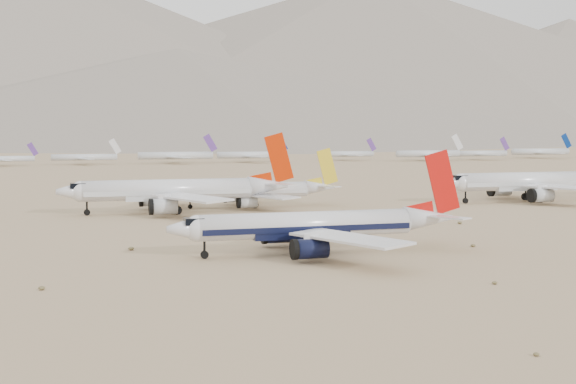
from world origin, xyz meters
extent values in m
plane|color=#9A8159|center=(0.00, 0.00, 0.00)|extent=(7000.00, 7000.00, 0.00)
cylinder|color=silver|center=(-4.50, 2.60, 4.66)|extent=(34.30, 4.05, 4.05)
cube|color=black|center=(-4.50, 2.60, 4.16)|extent=(33.61, 4.12, 0.91)
sphere|color=silver|center=(-21.65, 2.60, 4.66)|extent=(4.05, 4.05, 4.05)
cube|color=black|center=(-22.26, 2.60, 5.78)|extent=(2.84, 2.64, 1.01)
cone|color=silver|center=(16.70, 2.60, 4.97)|extent=(8.57, 4.05, 4.05)
cube|color=silver|center=(-1.85, -9.43, 3.95)|extent=(13.25, 20.87, 0.63)
cube|color=silver|center=(18.37, -1.34, 5.47)|extent=(5.44, 7.12, 0.24)
cylinder|color=black|center=(-6.40, -5.83, 2.12)|extent=(4.76, 2.92, 2.92)
cube|color=silver|center=(-1.85, 14.63, 3.95)|extent=(13.25, 20.87, 0.63)
cube|color=silver|center=(18.37, 6.55, 5.47)|extent=(5.44, 7.12, 0.24)
cylinder|color=black|center=(-6.40, 11.03, 2.12)|extent=(4.76, 2.92, 2.92)
cube|color=#BF0E09|center=(19.08, 2.60, 10.88)|extent=(6.50, 0.32, 10.71)
cylinder|color=black|center=(-20.64, 2.60, 0.61)|extent=(1.22, 0.51, 1.22)
cylinder|color=black|center=(-3.07, -0.23, 0.85)|extent=(1.70, 1.01, 1.70)
cylinder|color=black|center=(-3.07, 5.44, 0.85)|extent=(1.70, 1.01, 1.70)
cylinder|color=silver|center=(80.70, 71.27, 5.55)|extent=(39.80, 4.82, 4.82)
cube|color=silver|center=(80.70, 71.27, 4.95)|extent=(39.01, 4.90, 1.09)
sphere|color=silver|center=(60.80, 71.27, 5.55)|extent=(4.82, 4.82, 4.82)
cube|color=black|center=(60.07, 71.27, 6.88)|extent=(3.38, 3.14, 1.21)
cube|color=silver|center=(83.77, 57.25, 4.70)|extent=(15.37, 24.23, 0.75)
cylinder|color=silver|center=(78.49, 61.43, 2.53)|extent=(5.53, 3.47, 3.47)
cube|color=silver|center=(83.77, 85.29, 4.70)|extent=(15.37, 24.23, 0.75)
cylinder|color=silver|center=(78.49, 81.11, 2.53)|extent=(5.53, 3.47, 3.47)
cylinder|color=black|center=(62.00, 71.27, 0.72)|extent=(1.45, 0.60, 1.45)
cylinder|color=black|center=(82.36, 67.89, 1.01)|extent=(2.03, 1.21, 2.03)
cylinder|color=black|center=(82.36, 74.65, 1.01)|extent=(2.03, 1.21, 2.03)
cylinder|color=silver|center=(4.74, 78.09, 4.30)|extent=(30.79, 3.74, 3.74)
cube|color=silver|center=(4.74, 78.09, 3.84)|extent=(30.17, 3.80, 0.84)
sphere|color=silver|center=(-10.66, 78.09, 4.30)|extent=(3.74, 3.74, 3.74)
cube|color=black|center=(-11.22, 78.09, 5.33)|extent=(2.62, 2.43, 0.94)
cone|color=silver|center=(23.77, 78.09, 4.58)|extent=(7.70, 3.74, 3.74)
cube|color=silver|center=(7.12, 67.24, 3.65)|extent=(11.89, 18.74, 0.58)
cube|color=silver|center=(25.26, 74.54, 5.05)|extent=(4.89, 6.39, 0.22)
cylinder|color=silver|center=(3.03, 70.47, 1.96)|extent=(4.28, 2.69, 2.69)
cube|color=silver|center=(7.12, 88.94, 3.65)|extent=(11.89, 18.74, 0.58)
cube|color=silver|center=(25.26, 81.64, 5.05)|extent=(4.89, 6.39, 0.22)
cylinder|color=silver|center=(3.03, 85.71, 1.96)|extent=(4.28, 2.69, 2.69)
cube|color=gold|center=(25.91, 78.09, 9.92)|extent=(5.84, 0.30, 9.62)
cylinder|color=black|center=(-9.72, 78.09, 0.56)|extent=(1.12, 0.47, 1.12)
cylinder|color=black|center=(6.02, 75.47, 0.79)|extent=(1.57, 0.94, 1.57)
cylinder|color=black|center=(6.02, 80.71, 0.79)|extent=(1.57, 0.94, 1.57)
cylinder|color=silver|center=(-16.31, 69.83, 5.50)|extent=(39.13, 4.78, 4.78)
cube|color=silver|center=(-16.31, 69.83, 4.90)|extent=(38.35, 4.85, 1.08)
sphere|color=silver|center=(-35.87, 69.83, 5.50)|extent=(4.78, 4.78, 4.78)
cube|color=black|center=(-36.59, 69.83, 6.81)|extent=(3.35, 3.11, 1.20)
cone|color=silver|center=(7.88, 69.83, 5.86)|extent=(9.78, 4.78, 4.78)
cube|color=silver|center=(-13.29, 56.03, 4.66)|extent=(15.11, 23.81, 0.74)
cube|color=silver|center=(9.78, 65.31, 6.46)|extent=(6.21, 8.12, 0.29)
cylinder|color=silver|center=(-18.48, 60.14, 2.51)|extent=(5.43, 3.44, 3.44)
cube|color=silver|center=(-13.29, 83.63, 4.66)|extent=(15.11, 23.81, 0.74)
cube|color=silver|center=(9.78, 74.35, 6.46)|extent=(6.21, 8.12, 0.29)
cylinder|color=silver|center=(-18.48, 79.53, 2.51)|extent=(5.43, 3.44, 3.44)
cube|color=#C22300|center=(10.59, 69.83, 12.64)|extent=(7.42, 0.38, 12.22)
cylinder|color=black|center=(-34.68, 69.83, 0.72)|extent=(1.43, 0.60, 1.43)
cylinder|color=black|center=(-14.68, 66.48, 1.00)|extent=(2.01, 1.20, 2.01)
cylinder|color=black|center=(-14.68, 73.18, 1.00)|extent=(2.01, 1.20, 2.01)
cylinder|color=silver|center=(-63.97, 327.59, 3.87)|extent=(29.66, 2.93, 2.93)
cube|color=#58328A|center=(-50.01, 327.59, 8.82)|extent=(5.91, 0.29, 7.44)
cube|color=silver|center=(-63.97, 319.91, 3.43)|extent=(7.82, 13.66, 0.29)
cube|color=silver|center=(-63.97, 335.27, 3.43)|extent=(7.82, 13.66, 0.29)
cylinder|color=silver|center=(-23.45, 332.45, 4.13)|extent=(34.94, 3.45, 3.45)
cube|color=silver|center=(-7.00, 332.45, 9.96)|extent=(6.96, 0.35, 8.76)
cube|color=silver|center=(-23.45, 323.40, 3.61)|extent=(9.21, 16.09, 0.35)
cube|color=silver|center=(-23.45, 341.49, 3.61)|extent=(9.21, 16.09, 0.35)
cylinder|color=silver|center=(26.56, 333.93, 4.48)|extent=(42.06, 4.16, 4.16)
cube|color=#58328A|center=(46.35, 333.93, 11.51)|extent=(8.38, 0.42, 10.55)
cube|color=silver|center=(26.56, 323.04, 3.85)|extent=(11.08, 19.36, 0.42)
cube|color=silver|center=(26.56, 344.81, 3.85)|extent=(11.08, 19.36, 0.42)
cylinder|color=silver|center=(70.48, 335.28, 4.35)|extent=(39.54, 3.91, 3.91)
cube|color=navy|center=(89.08, 335.28, 10.96)|extent=(7.87, 0.39, 9.92)
cube|color=silver|center=(70.48, 325.05, 3.77)|extent=(10.42, 18.20, 0.39)
cube|color=silver|center=(70.48, 345.51, 3.77)|extent=(10.42, 18.20, 0.39)
cylinder|color=silver|center=(133.88, 344.75, 4.08)|extent=(34.04, 3.36, 3.36)
cube|color=#58328A|center=(149.90, 344.75, 9.77)|extent=(6.78, 0.34, 8.54)
cube|color=silver|center=(133.88, 335.94, 3.58)|extent=(8.97, 15.67, 0.34)
cube|color=silver|center=(133.88, 353.56, 3.58)|extent=(8.97, 15.67, 0.34)
cylinder|color=silver|center=(178.65, 324.34, 4.44)|extent=(41.34, 4.09, 4.09)
cube|color=silver|center=(198.11, 324.34, 11.35)|extent=(8.23, 0.41, 10.37)
cube|color=silver|center=(178.65, 313.64, 3.83)|extent=(10.89, 19.03, 0.41)
cube|color=silver|center=(178.65, 335.04, 3.83)|extent=(10.89, 19.03, 0.41)
cylinder|color=silver|center=(216.57, 328.09, 4.17)|extent=(35.84, 3.54, 3.54)
cube|color=#58328A|center=(233.44, 328.09, 10.16)|extent=(7.14, 0.35, 8.99)
cube|color=silver|center=(216.57, 318.82, 3.64)|extent=(9.44, 16.50, 0.35)
cube|color=silver|center=(216.57, 337.37, 3.64)|extent=(9.44, 16.50, 0.35)
cylinder|color=silver|center=(269.41, 342.37, 4.47)|extent=(41.86, 4.14, 4.14)
cube|color=navy|center=(289.11, 342.37, 11.46)|extent=(8.34, 0.41, 10.50)
cube|color=silver|center=(269.41, 331.53, 3.85)|extent=(11.03, 19.27, 0.41)
cube|color=silver|center=(269.41, 353.20, 3.85)|extent=(11.03, 19.27, 0.41)
cone|color=slate|center=(200.00, 1480.00, 120.00)|extent=(1824.00, 1824.00, 240.00)
cone|color=slate|center=(700.00, 1660.00, 190.00)|extent=(2356.00, 2356.00, 380.00)
cone|color=slate|center=(1200.00, 1600.00, 145.00)|extent=(1682.00, 1682.00, 290.00)
cone|color=slate|center=(150.00, 1100.00, 70.00)|extent=(1260.00, 1260.00, 140.00)
ellipsoid|color=brown|center=(-44.10, -14.90, 0.25)|extent=(0.84, 0.84, 0.46)
ellipsoid|color=brown|center=(-30.40, 14.40, 0.29)|extent=(0.98, 0.98, 0.54)
ellipsoid|color=brown|center=(-3.00, -57.00, 0.17)|extent=(0.56, 0.56, 0.31)
ellipsoid|color=brown|center=(10.70, -27.70, 0.21)|extent=(0.70, 0.70, 0.39)
ellipsoid|color=brown|center=(24.40, 1.60, 0.25)|extent=(0.84, 0.84, 0.46)
ellipsoid|color=brown|center=(38.10, 30.90, 0.29)|extent=(0.98, 0.98, 0.54)
camera|label=1|loc=(-43.20, -115.80, 19.64)|focal=50.00mm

